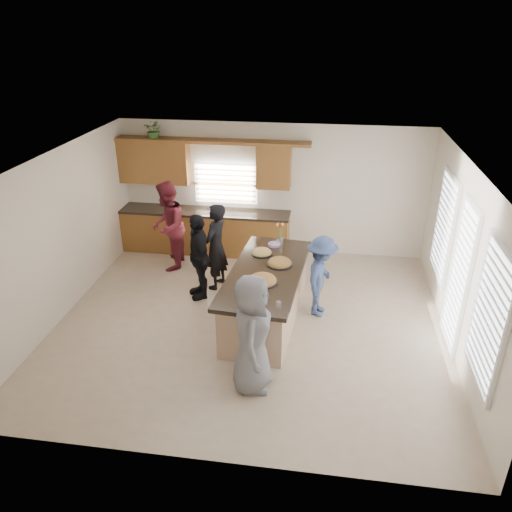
% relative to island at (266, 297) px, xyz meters
% --- Properties ---
extents(floor, '(6.50, 6.50, 0.00)m').
position_rel_island_xyz_m(floor, '(-0.25, -0.10, -0.45)').
color(floor, '#C8B295').
rests_on(floor, ground).
extents(room_shell, '(6.52, 6.02, 2.81)m').
position_rel_island_xyz_m(room_shell, '(-0.25, -0.10, 1.45)').
color(room_shell, silver).
rests_on(room_shell, ground).
extents(back_cabinetry, '(4.08, 0.66, 2.46)m').
position_rel_island_xyz_m(back_cabinetry, '(-1.72, 2.63, 0.46)').
color(back_cabinetry, '#915B2A').
rests_on(back_cabinetry, ground).
extents(right_wall_glazing, '(0.06, 4.00, 2.25)m').
position_rel_island_xyz_m(right_wall_glazing, '(2.97, -0.24, 0.89)').
color(right_wall_glazing, white).
rests_on(right_wall_glazing, ground).
extents(island, '(1.36, 2.78, 0.95)m').
position_rel_island_xyz_m(island, '(0.00, 0.00, 0.00)').
color(island, tan).
rests_on(island, ground).
extents(platter_front, '(0.50, 0.50, 0.20)m').
position_rel_island_xyz_m(platter_front, '(-0.01, -0.39, 0.53)').
color(platter_front, black).
rests_on(platter_front, island).
extents(platter_mid, '(0.45, 0.45, 0.18)m').
position_rel_island_xyz_m(platter_mid, '(0.19, 0.27, 0.53)').
color(platter_mid, black).
rests_on(platter_mid, island).
extents(platter_back, '(0.39, 0.39, 0.16)m').
position_rel_island_xyz_m(platter_back, '(-0.16, 0.63, 0.52)').
color(platter_back, black).
rests_on(platter_back, island).
extents(salad_bowl, '(0.38, 0.38, 0.14)m').
position_rel_island_xyz_m(salad_bowl, '(-0.10, -1.11, 0.58)').
color(salad_bowl, '#C54C24').
rests_on(salad_bowl, island).
extents(clear_cup, '(0.07, 0.07, 0.11)m').
position_rel_island_xyz_m(clear_cup, '(0.32, -1.12, 0.55)').
color(clear_cup, white).
rests_on(clear_cup, island).
extents(plate_stack, '(0.23, 0.23, 0.04)m').
position_rel_island_xyz_m(plate_stack, '(0.02, 1.02, 0.52)').
color(plate_stack, '#AF88C6').
rests_on(plate_stack, island).
extents(flower_vase, '(0.14, 0.14, 0.41)m').
position_rel_island_xyz_m(flower_vase, '(0.10, 1.10, 0.71)').
color(flower_vase, silver).
rests_on(flower_vase, island).
extents(potted_plant, '(0.43, 0.39, 0.43)m').
position_rel_island_xyz_m(potted_plant, '(-2.69, 2.72, 2.16)').
color(potted_plant, '#40742E').
rests_on(potted_plant, back_cabinetry).
extents(woman_left_back, '(0.54, 0.69, 1.68)m').
position_rel_island_xyz_m(woman_left_back, '(-1.09, 1.05, 0.39)').
color(woman_left_back, black).
rests_on(woman_left_back, ground).
extents(woman_left_mid, '(0.79, 0.96, 1.83)m').
position_rel_island_xyz_m(woman_left_mid, '(-2.22, 1.71, 0.46)').
color(woman_left_mid, maroon).
rests_on(woman_left_mid, ground).
extents(woman_left_front, '(0.79, 1.03, 1.63)m').
position_rel_island_xyz_m(woman_left_front, '(-1.32, 0.66, 0.36)').
color(woman_left_front, black).
rests_on(woman_left_front, ground).
extents(woman_right_back, '(0.71, 1.03, 1.46)m').
position_rel_island_xyz_m(woman_right_back, '(0.90, 0.35, 0.28)').
color(woman_right_back, '#354774').
rests_on(woman_right_back, ground).
extents(woman_right_front, '(0.60, 0.88, 1.75)m').
position_rel_island_xyz_m(woman_right_front, '(0.03, -1.71, 0.42)').
color(woman_right_front, slate).
rests_on(woman_right_front, ground).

